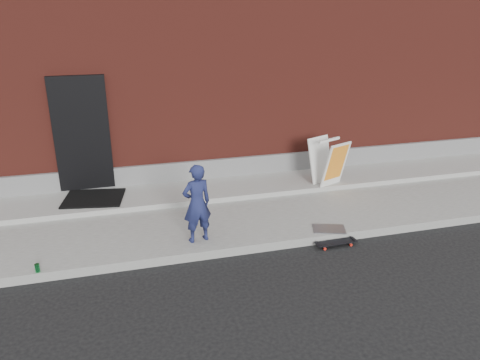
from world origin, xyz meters
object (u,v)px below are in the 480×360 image
object	(u,v)px
child	(197,204)
soda_can	(37,268)
skateboard	(336,243)
pizza_sign	(329,162)

from	to	relation	value
child	soda_can	world-z (taller)	child
skateboard	soda_can	world-z (taller)	soda_can
soda_can	child	bearing A→B (deg)	8.23
skateboard	pizza_sign	world-z (taller)	pizza_sign
child	soda_can	xyz separation A→B (m)	(-2.41, -0.35, -0.59)
skateboard	pizza_sign	size ratio (longest dim) A/B	0.72
skateboard	soda_can	size ratio (longest dim) A/B	5.44
pizza_sign	skateboard	bearing A→B (deg)	-110.99
pizza_sign	soda_can	distance (m)	5.79
child	pizza_sign	xyz separation A→B (m)	(3.02, 1.58, -0.07)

